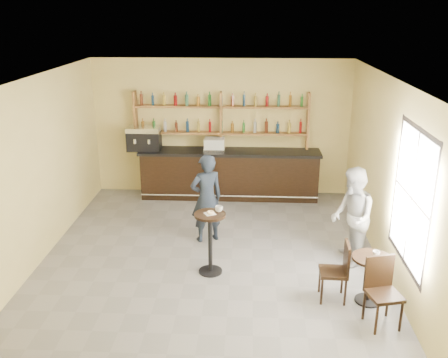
{
  "coord_description": "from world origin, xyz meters",
  "views": [
    {
      "loc": [
        0.65,
        -7.97,
        4.29
      ],
      "look_at": [
        0.2,
        0.8,
        1.25
      ],
      "focal_mm": 40.0,
      "sensor_mm": 36.0,
      "label": 1
    }
  ],
  "objects_px": {
    "bar_counter": "(230,174)",
    "cafe_table": "(370,280)",
    "chair_west": "(333,271)",
    "pedestal_table": "(210,243)",
    "espresso_machine": "(144,138)",
    "man_main": "(206,198)",
    "pastry_case": "(214,144)",
    "chair_south": "(384,294)",
    "patron_second": "(352,217)"
  },
  "relations": [
    {
      "from": "pedestal_table",
      "to": "cafe_table",
      "type": "relative_size",
      "value": 1.42
    },
    {
      "from": "chair_south",
      "to": "patron_second",
      "type": "distance_m",
      "value": 1.87
    },
    {
      "from": "patron_second",
      "to": "man_main",
      "type": "bearing_deg",
      "value": -110.48
    },
    {
      "from": "pastry_case",
      "to": "patron_second",
      "type": "relative_size",
      "value": 0.28
    },
    {
      "from": "espresso_machine",
      "to": "cafe_table",
      "type": "relative_size",
      "value": 1.0
    },
    {
      "from": "man_main",
      "to": "patron_second",
      "type": "height_order",
      "value": "patron_second"
    },
    {
      "from": "patron_second",
      "to": "pedestal_table",
      "type": "bearing_deg",
      "value": -82.7
    },
    {
      "from": "man_main",
      "to": "chair_south",
      "type": "relative_size",
      "value": 1.72
    },
    {
      "from": "cafe_table",
      "to": "chair_west",
      "type": "distance_m",
      "value": 0.56
    },
    {
      "from": "pastry_case",
      "to": "pedestal_table",
      "type": "distance_m",
      "value": 3.69
    },
    {
      "from": "bar_counter",
      "to": "cafe_table",
      "type": "bearing_deg",
      "value": -62.21
    },
    {
      "from": "pedestal_table",
      "to": "chair_south",
      "type": "xyz_separation_m",
      "value": [
        2.54,
        -1.37,
        -0.04
      ]
    },
    {
      "from": "bar_counter",
      "to": "patron_second",
      "type": "xyz_separation_m",
      "value": [
        2.24,
        -3.15,
        0.31
      ]
    },
    {
      "from": "espresso_machine",
      "to": "man_main",
      "type": "distance_m",
      "value": 2.93
    },
    {
      "from": "bar_counter",
      "to": "chair_west",
      "type": "distance_m",
      "value": 4.68
    },
    {
      "from": "cafe_table",
      "to": "chair_west",
      "type": "bearing_deg",
      "value": 174.81
    },
    {
      "from": "chair_south",
      "to": "patron_second",
      "type": "relative_size",
      "value": 0.57
    },
    {
      "from": "man_main",
      "to": "pastry_case",
      "type": "bearing_deg",
      "value": -114.1
    },
    {
      "from": "patron_second",
      "to": "chair_west",
      "type": "bearing_deg",
      "value": -25.36
    },
    {
      "from": "espresso_machine",
      "to": "chair_west",
      "type": "bearing_deg",
      "value": -50.83
    },
    {
      "from": "cafe_table",
      "to": "bar_counter",
      "type": "bearing_deg",
      "value": 117.79
    },
    {
      "from": "espresso_machine",
      "to": "pedestal_table",
      "type": "relative_size",
      "value": 0.7
    },
    {
      "from": "espresso_machine",
      "to": "cafe_table",
      "type": "height_order",
      "value": "espresso_machine"
    },
    {
      "from": "bar_counter",
      "to": "espresso_machine",
      "type": "bearing_deg",
      "value": 180.0
    },
    {
      "from": "pedestal_table",
      "to": "man_main",
      "type": "xyz_separation_m",
      "value": [
        -0.17,
        1.25,
        0.32
      ]
    },
    {
      "from": "chair_west",
      "to": "pedestal_table",
      "type": "bearing_deg",
      "value": -108.3
    },
    {
      "from": "bar_counter",
      "to": "patron_second",
      "type": "relative_size",
      "value": 2.4
    },
    {
      "from": "pastry_case",
      "to": "man_main",
      "type": "height_order",
      "value": "man_main"
    },
    {
      "from": "bar_counter",
      "to": "pedestal_table",
      "type": "height_order",
      "value": "bar_counter"
    },
    {
      "from": "pastry_case",
      "to": "chair_south",
      "type": "distance_m",
      "value": 5.73
    },
    {
      "from": "pastry_case",
      "to": "patron_second",
      "type": "bearing_deg",
      "value": -43.58
    },
    {
      "from": "man_main",
      "to": "chair_west",
      "type": "height_order",
      "value": "man_main"
    },
    {
      "from": "espresso_machine",
      "to": "pedestal_table",
      "type": "bearing_deg",
      "value": -65.05
    },
    {
      "from": "bar_counter",
      "to": "man_main",
      "type": "bearing_deg",
      "value": -98.25
    },
    {
      "from": "pedestal_table",
      "to": "cafe_table",
      "type": "distance_m",
      "value": 2.61
    },
    {
      "from": "pedestal_table",
      "to": "man_main",
      "type": "distance_m",
      "value": 1.3
    },
    {
      "from": "man_main",
      "to": "bar_counter",
      "type": "bearing_deg",
      "value": -122.57
    },
    {
      "from": "espresso_machine",
      "to": "patron_second",
      "type": "xyz_separation_m",
      "value": [
        4.22,
        -3.15,
        -0.53
      ]
    },
    {
      "from": "pastry_case",
      "to": "man_main",
      "type": "bearing_deg",
      "value": -82.74
    },
    {
      "from": "chair_west",
      "to": "bar_counter",
      "type": "bearing_deg",
      "value": -155.69
    },
    {
      "from": "man_main",
      "to": "chair_west",
      "type": "relative_size",
      "value": 1.82
    },
    {
      "from": "bar_counter",
      "to": "patron_second",
      "type": "distance_m",
      "value": 3.88
    },
    {
      "from": "bar_counter",
      "to": "cafe_table",
      "type": "relative_size",
      "value": 5.52
    },
    {
      "from": "pedestal_table",
      "to": "patron_second",
      "type": "xyz_separation_m",
      "value": [
        2.41,
        0.46,
        0.34
      ]
    },
    {
      "from": "cafe_table",
      "to": "chair_south",
      "type": "relative_size",
      "value": 0.76
    },
    {
      "from": "pastry_case",
      "to": "pedestal_table",
      "type": "xyz_separation_m",
      "value": [
        0.17,
        -3.61,
        -0.74
      ]
    },
    {
      "from": "man_main",
      "to": "cafe_table",
      "type": "relative_size",
      "value": 2.27
    },
    {
      "from": "pastry_case",
      "to": "chair_south",
      "type": "xyz_separation_m",
      "value": [
        2.71,
        -4.98,
        -0.78
      ]
    },
    {
      "from": "patron_second",
      "to": "cafe_table",
      "type": "bearing_deg",
      "value": 0.01
    },
    {
      "from": "chair_west",
      "to": "chair_south",
      "type": "height_order",
      "value": "chair_south"
    }
  ]
}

